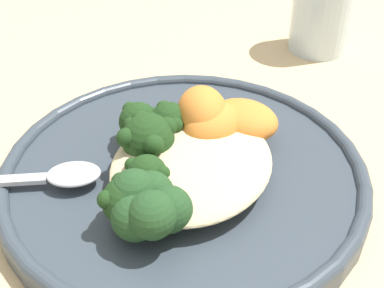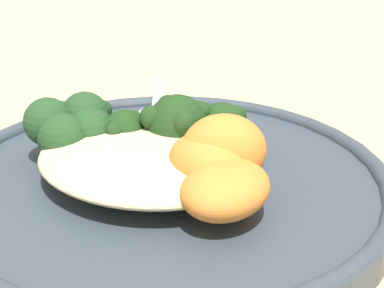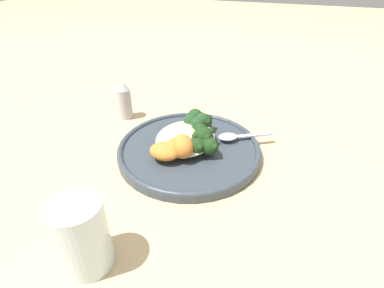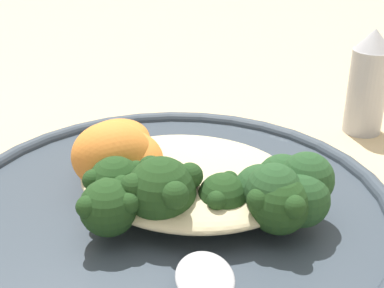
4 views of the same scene
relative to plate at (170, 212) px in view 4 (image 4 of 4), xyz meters
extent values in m
plane|color=#D6B784|center=(-0.02, 0.00, -0.01)|extent=(4.00, 4.00, 0.00)
cylinder|color=#38424C|center=(0.00, 0.00, 0.00)|extent=(0.29, 0.29, 0.02)
torus|color=#38424C|center=(0.00, 0.00, 0.00)|extent=(0.29, 0.29, 0.01)
ellipsoid|color=beige|center=(-0.01, -0.01, 0.02)|extent=(0.14, 0.12, 0.02)
ellipsoid|color=#8EB25B|center=(0.02, -0.01, 0.02)|extent=(0.03, 0.06, 0.01)
sphere|color=#1E3D19|center=(0.03, 0.02, 0.03)|extent=(0.03, 0.03, 0.03)
sphere|color=#1E3D19|center=(0.03, 0.03, 0.03)|extent=(0.01, 0.01, 0.01)
sphere|color=#1E3D19|center=(0.02, 0.03, 0.03)|extent=(0.01, 0.01, 0.01)
sphere|color=#1E3D19|center=(0.02, 0.01, 0.03)|extent=(0.01, 0.01, 0.01)
sphere|color=#1E3D19|center=(0.03, 0.01, 0.03)|extent=(0.01, 0.01, 0.01)
ellipsoid|color=#8EB25B|center=(0.01, 0.01, 0.02)|extent=(0.02, 0.08, 0.01)
sphere|color=#1E3D19|center=(0.02, 0.05, 0.03)|extent=(0.03, 0.03, 0.03)
sphere|color=#1E3D19|center=(0.02, 0.06, 0.03)|extent=(0.01, 0.01, 0.01)
sphere|color=#1E3D19|center=(0.00, 0.05, 0.03)|extent=(0.01, 0.01, 0.01)
sphere|color=#1E3D19|center=(0.02, 0.03, 0.03)|extent=(0.01, 0.01, 0.01)
ellipsoid|color=#8EB25B|center=(0.01, -0.01, 0.02)|extent=(0.04, 0.08, 0.01)
sphere|color=#1E3D19|center=(-0.01, 0.03, 0.03)|extent=(0.04, 0.04, 0.04)
sphere|color=#1E3D19|center=(0.01, 0.04, 0.04)|extent=(0.02, 0.02, 0.02)
sphere|color=#1E3D19|center=(-0.02, 0.04, 0.04)|extent=(0.02, 0.02, 0.02)
sphere|color=#1E3D19|center=(-0.02, 0.01, 0.04)|extent=(0.02, 0.02, 0.02)
sphere|color=#1E3D19|center=(0.01, 0.01, 0.04)|extent=(0.02, 0.02, 0.02)
ellipsoid|color=#8EB25B|center=(0.00, -0.01, 0.02)|extent=(0.08, 0.06, 0.01)
sphere|color=#1E3D19|center=(-0.04, 0.01, 0.03)|extent=(0.03, 0.03, 0.03)
sphere|color=#1E3D19|center=(-0.04, 0.02, 0.03)|extent=(0.01, 0.01, 0.01)
sphere|color=#1E3D19|center=(-0.04, 0.00, 0.03)|extent=(0.01, 0.01, 0.01)
ellipsoid|color=#8EB25B|center=(-0.02, -0.01, 0.02)|extent=(0.10, 0.05, 0.01)
sphere|color=#1E3D19|center=(-0.07, 0.01, 0.03)|extent=(0.03, 0.03, 0.03)
sphere|color=#1E3D19|center=(-0.06, 0.02, 0.03)|extent=(0.01, 0.01, 0.01)
sphere|color=#1E3D19|center=(-0.08, 0.02, 0.03)|extent=(0.01, 0.01, 0.01)
sphere|color=#1E3D19|center=(-0.08, 0.00, 0.03)|extent=(0.01, 0.01, 0.01)
sphere|color=#1E3D19|center=(-0.06, 0.00, 0.03)|extent=(0.01, 0.01, 0.01)
ellipsoid|color=orange|center=(0.03, -0.01, 0.03)|extent=(0.07, 0.06, 0.03)
ellipsoid|color=orange|center=(0.04, 0.00, 0.03)|extent=(0.07, 0.06, 0.04)
ellipsoid|color=orange|center=(0.05, -0.03, 0.03)|extent=(0.05, 0.06, 0.03)
sphere|color=#234723|center=(-0.06, -0.01, 0.03)|extent=(0.03, 0.03, 0.03)
sphere|color=#234723|center=(-0.07, 0.01, 0.03)|extent=(0.03, 0.03, 0.03)
sphere|color=#234723|center=(-0.08, 0.00, 0.03)|extent=(0.03, 0.03, 0.03)
sphere|color=#234723|center=(-0.08, -0.01, 0.03)|extent=(0.03, 0.03, 0.03)
sphere|color=#234723|center=(-0.07, -0.02, 0.03)|extent=(0.03, 0.03, 0.03)
ellipsoid|color=silver|center=(-0.05, 0.07, 0.02)|extent=(0.04, 0.05, 0.01)
cylinder|color=#B2B2B7|center=(-0.10, -0.20, 0.03)|extent=(0.03, 0.03, 0.07)
cone|color=#B2B2B7|center=(-0.10, -0.20, 0.07)|extent=(0.03, 0.03, 0.02)
camera|label=1|loc=(-0.30, -0.13, 0.27)|focal=50.00mm
camera|label=2|loc=(0.18, -0.32, 0.19)|focal=60.00mm
camera|label=3|loc=(0.48, 0.16, 0.35)|focal=28.00mm
camera|label=4|loc=(-0.11, 0.26, 0.19)|focal=50.00mm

